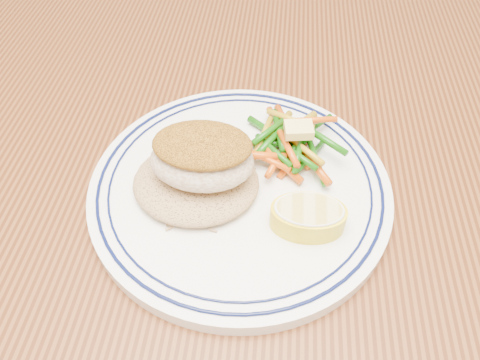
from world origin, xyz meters
name	(u,v)px	position (x,y,z in m)	size (l,w,h in m)	color
dining_table	(220,227)	(0.00, 0.00, 0.65)	(1.50, 0.90, 0.75)	#45200D
plate	(240,187)	(0.03, -0.03, 0.76)	(0.29, 0.29, 0.02)	white
rice_pilaf	(196,180)	(-0.01, -0.04, 0.78)	(0.12, 0.10, 0.02)	#9B784D
fish_fillet	(202,156)	(-0.01, -0.03, 0.81)	(0.10, 0.07, 0.05)	beige
vegetable_pile	(287,143)	(0.07, 0.02, 0.78)	(0.11, 0.11, 0.03)	#BF4809
butter_pat	(299,130)	(0.08, 0.02, 0.80)	(0.03, 0.02, 0.01)	#F1DD76
lemon_wedge	(308,216)	(0.09, -0.07, 0.78)	(0.07, 0.06, 0.03)	yellow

